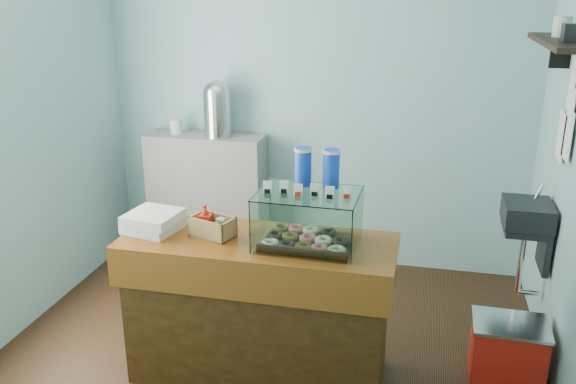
% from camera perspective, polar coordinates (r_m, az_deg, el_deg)
% --- Properties ---
extents(ground, '(3.50, 3.50, 0.00)m').
position_cam_1_polar(ground, '(4.18, -1.70, -14.54)').
color(ground, black).
rests_on(ground, ground).
extents(room_shell, '(3.54, 3.04, 2.82)m').
position_cam_1_polar(room_shell, '(3.53, -1.53, 9.19)').
color(room_shell, '#80BBB9').
rests_on(room_shell, ground).
extents(counter, '(1.60, 0.60, 0.90)m').
position_cam_1_polar(counter, '(3.73, -2.77, -10.76)').
color(counter, '#442B0D').
rests_on(counter, ground).
extents(back_shelf, '(1.00, 0.32, 1.10)m').
position_cam_1_polar(back_shelf, '(5.32, -7.56, -0.48)').
color(back_shelf, gray).
rests_on(back_shelf, ground).
extents(display_case, '(0.58, 0.43, 0.53)m').
position_cam_1_polar(display_case, '(3.43, 2.01, -2.14)').
color(display_case, '#34190F').
rests_on(display_case, counter).
extents(condiment_crate, '(0.28, 0.22, 0.19)m').
position_cam_1_polar(condiment_crate, '(3.59, -7.20, -3.11)').
color(condiment_crate, tan).
rests_on(condiment_crate, counter).
extents(pastry_boxes, '(0.34, 0.34, 0.12)m').
position_cam_1_polar(pastry_boxes, '(3.73, -12.49, -2.69)').
color(pastry_boxes, silver).
rests_on(pastry_boxes, counter).
extents(coffee_urn, '(0.25, 0.25, 0.47)m').
position_cam_1_polar(coffee_urn, '(5.05, -6.66, 7.90)').
color(coffee_urn, silver).
rests_on(coffee_urn, back_shelf).
extents(red_cooler, '(0.45, 0.34, 0.39)m').
position_cam_1_polar(red_cooler, '(4.04, 19.85, -13.80)').
color(red_cooler, red).
rests_on(red_cooler, ground).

